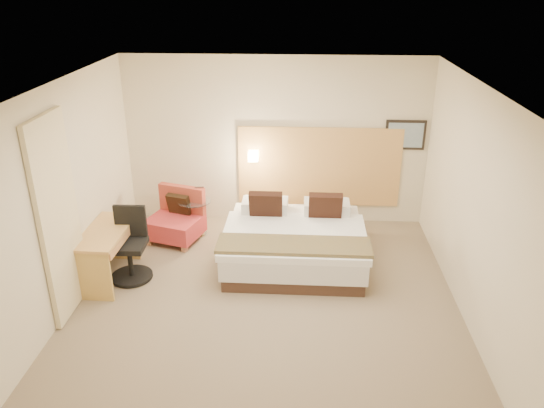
# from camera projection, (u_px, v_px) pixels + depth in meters

# --- Properties ---
(floor) EXTENTS (4.80, 5.00, 0.02)m
(floor) POSITION_uv_depth(u_px,v_px,m) (265.00, 303.00, 6.68)
(floor) COLOR #7B6952
(floor) RESTS_ON ground
(ceiling) EXTENTS (4.80, 5.00, 0.02)m
(ceiling) POSITION_uv_depth(u_px,v_px,m) (264.00, 87.00, 5.60)
(ceiling) COLOR white
(ceiling) RESTS_ON floor
(wall_back) EXTENTS (4.80, 0.02, 2.70)m
(wall_back) POSITION_uv_depth(u_px,v_px,m) (276.00, 141.00, 8.44)
(wall_back) COLOR beige
(wall_back) RESTS_ON floor
(wall_front) EXTENTS (4.80, 0.02, 2.70)m
(wall_front) POSITION_uv_depth(u_px,v_px,m) (241.00, 342.00, 3.84)
(wall_front) COLOR beige
(wall_front) RESTS_ON floor
(wall_left) EXTENTS (0.02, 5.00, 2.70)m
(wall_left) POSITION_uv_depth(u_px,v_px,m) (62.00, 200.00, 6.27)
(wall_left) COLOR beige
(wall_left) RESTS_ON floor
(wall_right) EXTENTS (0.02, 5.00, 2.70)m
(wall_right) POSITION_uv_depth(u_px,v_px,m) (476.00, 209.00, 6.01)
(wall_right) COLOR beige
(wall_right) RESTS_ON floor
(headboard_panel) EXTENTS (2.60, 0.04, 1.30)m
(headboard_panel) POSITION_uv_depth(u_px,v_px,m) (319.00, 167.00, 8.52)
(headboard_panel) COLOR tan
(headboard_panel) RESTS_ON wall_back
(art_frame) EXTENTS (0.62, 0.03, 0.47)m
(art_frame) POSITION_uv_depth(u_px,v_px,m) (405.00, 135.00, 8.24)
(art_frame) COLOR black
(art_frame) RESTS_ON wall_back
(art_canvas) EXTENTS (0.54, 0.01, 0.39)m
(art_canvas) POSITION_uv_depth(u_px,v_px,m) (405.00, 135.00, 8.22)
(art_canvas) COLOR #768EA3
(art_canvas) RESTS_ON wall_back
(lamp_arm) EXTENTS (0.02, 0.12, 0.02)m
(lamp_arm) POSITION_uv_depth(u_px,v_px,m) (254.00, 155.00, 8.45)
(lamp_arm) COLOR silver
(lamp_arm) RESTS_ON wall_back
(lamp_shade) EXTENTS (0.15, 0.15, 0.15)m
(lamp_shade) POSITION_uv_depth(u_px,v_px,m) (253.00, 156.00, 8.40)
(lamp_shade) COLOR #FFEDC6
(lamp_shade) RESTS_ON wall_back
(curtain) EXTENTS (0.06, 0.90, 2.42)m
(curtain) POSITION_uv_depth(u_px,v_px,m) (59.00, 219.00, 6.09)
(curtain) COLOR beige
(curtain) RESTS_ON wall_left
(bottle_a) EXTENTS (0.07, 0.07, 0.21)m
(bottle_a) POSITION_uv_depth(u_px,v_px,m) (189.00, 194.00, 8.16)
(bottle_a) COLOR #90B6E0
(bottle_a) RESTS_ON side_table
(menu_folder) EXTENTS (0.14, 0.07, 0.23)m
(menu_folder) POSITION_uv_depth(u_px,v_px,m) (200.00, 194.00, 8.13)
(menu_folder) COLOR #381C17
(menu_folder) RESTS_ON side_table
(bed) EXTENTS (2.01, 1.92, 0.96)m
(bed) POSITION_uv_depth(u_px,v_px,m) (295.00, 240.00, 7.56)
(bed) COLOR #3D271E
(bed) RESTS_ON floor
(lounge_chair) EXTENTS (0.93, 0.86, 0.80)m
(lounge_chair) POSITION_uv_depth(u_px,v_px,m) (177.00, 220.00, 8.16)
(lounge_chair) COLOR #B07753
(lounge_chair) RESTS_ON floor
(side_table) EXTENTS (0.58, 0.58, 0.58)m
(side_table) POSITION_uv_depth(u_px,v_px,m) (195.00, 216.00, 8.30)
(side_table) COLOR silver
(side_table) RESTS_ON floor
(desk) EXTENTS (0.56, 1.17, 0.72)m
(desk) POSITION_uv_depth(u_px,v_px,m) (108.00, 241.00, 6.99)
(desk) COLOR tan
(desk) RESTS_ON floor
(desk_chair) EXTENTS (0.57, 0.57, 0.98)m
(desk_chair) POSITION_uv_depth(u_px,v_px,m) (130.00, 250.00, 7.09)
(desk_chair) COLOR black
(desk_chair) RESTS_ON floor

